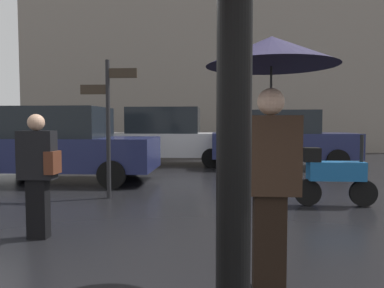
{
  "coord_description": "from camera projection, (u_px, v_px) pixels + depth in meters",
  "views": [
    {
      "loc": [
        0.33,
        -2.02,
        1.44
      ],
      "look_at": [
        -0.11,
        4.28,
        1.06
      ],
      "focal_mm": 33.7,
      "sensor_mm": 36.0,
      "label": 1
    }
  ],
  "objects": [
    {
      "name": "street_signpost",
      "position": [
        108.0,
        114.0,
        6.78
      ],
      "size": [
        1.08,
        0.08,
        2.61
      ],
      "color": "black",
      "rests_on": "ground"
    },
    {
      "name": "pedestrian_with_umbrella",
      "position": [
        271.0,
        89.0,
        3.01
      ],
      "size": [
        1.1,
        1.1,
        2.15
      ],
      "rotation": [
        0.0,
        0.0,
        0.01
      ],
      "color": "black",
      "rests_on": "ground"
    },
    {
      "name": "parked_car_distant",
      "position": [
        168.0,
        136.0,
        12.47
      ],
      "size": [
        4.37,
        1.97,
        1.96
      ],
      "rotation": [
        0.0,
        0.0,
        3.38
      ],
      "color": "silver",
      "rests_on": "ground"
    },
    {
      "name": "pedestrian_with_bag",
      "position": [
        39.0,
        168.0,
        4.44
      ],
      "size": [
        0.48,
        0.24,
        1.54
      ],
      "rotation": [
        0.0,
        0.0,
        4.13
      ],
      "color": "black",
      "rests_on": "ground"
    },
    {
      "name": "parked_scooter",
      "position": [
        333.0,
        174.0,
        6.2
      ],
      "size": [
        1.4,
        0.32,
        1.23
      ],
      "rotation": [
        0.0,
        0.0,
        -0.28
      ],
      "color": "black",
      "rests_on": "ground"
    },
    {
      "name": "parked_car_right",
      "position": [
        61.0,
        144.0,
        8.82
      ],
      "size": [
        4.5,
        2.02,
        1.82
      ],
      "rotation": [
        0.0,
        0.0,
        3.03
      ],
      "color": "#1E234C",
      "rests_on": "ground"
    },
    {
      "name": "parked_car_left",
      "position": [
        281.0,
        139.0,
        11.46
      ],
      "size": [
        4.47,
        1.82,
        1.83
      ],
      "rotation": [
        0.0,
        0.0,
        3.01
      ],
      "color": "#1E234C",
      "rests_on": "ground"
    }
  ]
}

